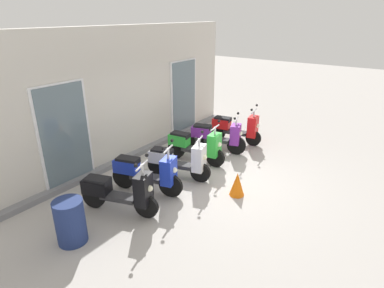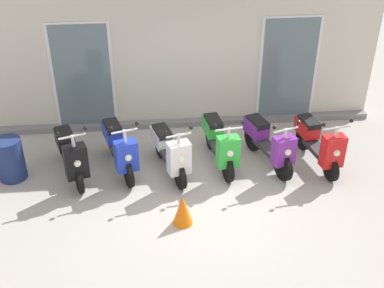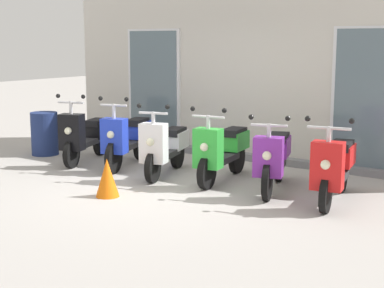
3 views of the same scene
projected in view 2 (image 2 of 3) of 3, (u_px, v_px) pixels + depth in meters
ground_plane at (201, 195)px, 8.38m from camera, size 40.00×40.00×0.00m
storefront_facade at (186, 50)px, 9.87m from camera, size 7.90×0.50×3.34m
scooter_black at (71, 153)px, 8.65m from camera, size 0.79×1.55×1.22m
scooter_blue at (119, 147)px, 8.80m from camera, size 0.75×1.59×1.22m
scooter_white at (170, 150)px, 8.75m from camera, size 0.73×1.52×1.17m
scooter_green at (220, 142)px, 8.97m from camera, size 0.60×1.61×1.17m
scooter_purple at (268, 142)px, 8.97m from camera, size 0.78×1.56×1.13m
scooter_red at (319, 142)px, 8.95m from camera, size 0.65×1.54×1.18m
traffic_cone at (183, 210)px, 7.62m from camera, size 0.32×0.32×0.52m
trash_bin at (10, 159)px, 8.63m from camera, size 0.49×0.49×0.79m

